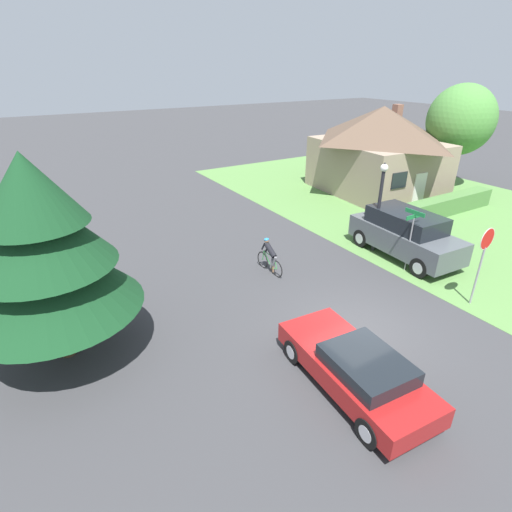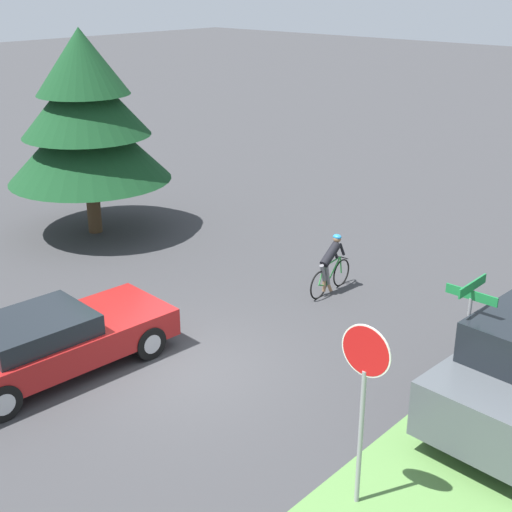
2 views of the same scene
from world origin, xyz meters
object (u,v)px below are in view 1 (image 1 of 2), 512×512
Objects in this scene: conifer_tall_near at (42,247)px; street_name_sign at (412,230)px; parked_suv_right at (405,234)px; street_lamp at (380,198)px; deciduous_tree_right at (461,120)px; cyclist at (270,257)px; sedan_left_lane at (356,369)px; cottage_house at (379,149)px; stop_sign at (484,251)px.

street_name_sign is at bearing -7.02° from conifer_tall_near.
street_lamp reaches higher than parked_suv_right.
deciduous_tree_right reaches higher than street_name_sign.
cyclist is 18.43m from deciduous_tree_right.
conifer_tall_near reaches higher than sedan_left_lane.
street_name_sign reaches higher than sedan_left_lane.
cottage_house is 4.94× the size of cyclist.
deciduous_tree_right is (5.30, -1.76, 1.59)m from cottage_house.
conifer_tall_near is (-12.99, -0.53, 0.97)m from street_lamp.
deciduous_tree_right reaches higher than street_lamp.
parked_suv_right is 13.85m from conifer_tall_near.
conifer_tall_near is at bearing -21.24° from stop_sign.
street_name_sign is (-0.98, -1.00, 0.76)m from parked_suv_right.
conifer_tall_near is (-12.65, 1.56, 1.64)m from street_name_sign.
cyclist is 7.56m from stop_sign.
stop_sign is at bearing -118.45° from cottage_house.
sedan_left_lane is 6.80m from cyclist.
conifer_tall_near is at bearing 172.98° from street_name_sign.
conifer_tall_near reaches higher than stop_sign.
street_name_sign is at bearing -55.73° from sedan_left_lane.
deciduous_tree_right is at bearing -79.49° from cyclist.
cottage_house is 18.91m from sedan_left_lane.
cyclist reaches higher than sedan_left_lane.
sedan_left_lane is 7.62m from street_name_sign.
cyclist is 0.65× the size of street_name_sign.
conifer_tall_near reaches higher than street_name_sign.
cottage_house is 21.34m from conifer_tall_near.
cyclist is 0.33× the size of parked_suv_right.
cottage_house is 3.21× the size of street_name_sign.
deciduous_tree_right is at bearing 29.02° from street_name_sign.
sedan_left_lane is (-13.91, -12.63, -2.12)m from cottage_house.
stop_sign reaches higher than sedan_left_lane.
cyclist is (1.67, 6.59, 0.03)m from sedan_left_lane.
cyclist is at bearing 172.35° from street_lamp.
stop_sign reaches higher than cyclist.
street_lamp is 2.22m from street_name_sign.
cyclist is 0.42× the size of street_lamp.
conifer_tall_near is (-13.63, 0.56, 2.39)m from parked_suv_right.
street_lamp is (-0.65, 1.09, 1.43)m from parked_suv_right.
cyclist is at bearing -51.78° from stop_sign.
stop_sign is at bearing -91.32° from street_name_sign.
deciduous_tree_right reaches higher than cyclist.
street_lamp is 0.68× the size of conifer_tall_near.
deciduous_tree_right is at bearing 21.87° from street_lamp.
conifer_tall_near is 0.89× the size of deciduous_tree_right.
deciduous_tree_right reaches higher than conifer_tall_near.
cottage_house is 1.77× the size of sedan_left_lane.
cottage_house is at bearing -66.94° from cyclist.
stop_sign is 1.11× the size of street_name_sign.
street_name_sign is 12.85m from conifer_tall_near.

